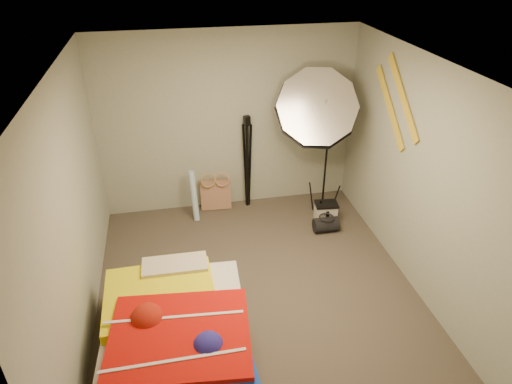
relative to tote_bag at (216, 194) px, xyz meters
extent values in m
plane|color=#51463C|center=(0.23, -1.90, -0.22)|extent=(4.00, 4.00, 0.00)
plane|color=silver|center=(0.23, -1.90, 2.28)|extent=(4.00, 4.00, 0.00)
plane|color=#999F90|center=(0.23, 0.10, 1.03)|extent=(3.50, 0.00, 3.50)
plane|color=#999F90|center=(0.23, -3.90, 1.03)|extent=(3.50, 0.00, 3.50)
plane|color=#999F90|center=(-1.52, -1.90, 1.03)|extent=(0.00, 4.00, 4.00)
plane|color=#999F90|center=(1.98, -1.90, 1.03)|extent=(0.00, 4.00, 4.00)
cube|color=tan|center=(0.00, 0.00, 0.00)|extent=(0.44, 0.21, 0.45)
cylinder|color=#609ACC|center=(-0.32, -0.24, 0.14)|extent=(0.12, 0.22, 0.72)
cube|color=beige|center=(1.43, -0.70, -0.07)|extent=(0.30, 0.23, 0.28)
cylinder|color=black|center=(1.37, -0.91, -0.12)|extent=(0.33, 0.21, 0.20)
cube|color=gold|center=(1.96, -1.30, 1.73)|extent=(0.02, 0.91, 0.78)
cube|color=gold|center=(1.96, -1.05, 1.53)|extent=(0.02, 0.91, 0.78)
cube|color=#483023|center=(-0.69, -2.70, -0.09)|extent=(1.43, 1.96, 0.25)
cube|color=silver|center=(-0.69, -2.70, 0.12)|extent=(1.39, 1.92, 0.17)
cube|color=yellow|center=(-0.81, -2.27, 0.24)|extent=(1.06, 0.93, 0.13)
cube|color=#B70F09|center=(-0.65, -2.85, 0.26)|extent=(1.29, 1.13, 0.15)
cube|color=#D1939B|center=(-0.65, -1.90, 0.28)|extent=(0.67, 0.32, 0.13)
cylinder|color=black|center=(1.47, -0.43, 0.63)|extent=(0.04, 0.04, 1.69)
cube|color=black|center=(1.47, -0.43, 1.42)|extent=(0.08, 0.08, 0.11)
cone|color=silver|center=(1.26, -0.51, 1.37)|extent=(1.39, 1.10, 1.24)
cylinder|color=black|center=(0.47, -0.03, 0.41)|extent=(0.05, 0.05, 1.25)
cube|color=black|center=(0.47, -0.03, 1.10)|extent=(0.09, 0.09, 0.13)
camera|label=1|loc=(-0.56, -5.68, 3.32)|focal=32.00mm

